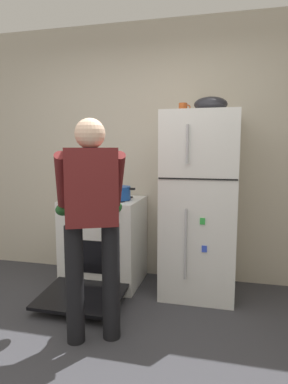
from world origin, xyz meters
TOP-DOWN VIEW (x-y plane):
  - kitchen_wall_back at (0.00, 1.95)m, footprint 6.00×0.10m
  - refrigerator at (0.54, 1.57)m, footprint 0.68×0.72m
  - stove_range at (-0.43, 1.55)m, footprint 0.76×1.20m
  - person_cook at (-0.14, 0.57)m, footprint 0.63×0.66m
  - red_pot at (-0.27, 1.52)m, footprint 0.37×0.27m
  - coffee_mug at (0.36, 1.62)m, footprint 0.11×0.08m
  - pepper_mill at (-0.73, 1.77)m, footprint 0.05×0.05m
  - mixing_bowl at (0.62, 1.57)m, footprint 0.30×0.30m

SIDE VIEW (x-z plane):
  - stove_range at x=-0.43m, z-range -0.01..0.88m
  - refrigerator at x=0.54m, z-range 0.00..1.72m
  - person_cook at x=-0.14m, z-range 0.15..1.75m
  - red_pot at x=-0.27m, z-range 0.89..1.02m
  - pepper_mill at x=-0.73m, z-range 0.89..1.05m
  - kitchen_wall_back at x=0.00m, z-range 0.00..2.70m
  - coffee_mug at x=0.36m, z-range 1.72..1.82m
  - mixing_bowl at x=0.62m, z-range 1.72..1.86m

